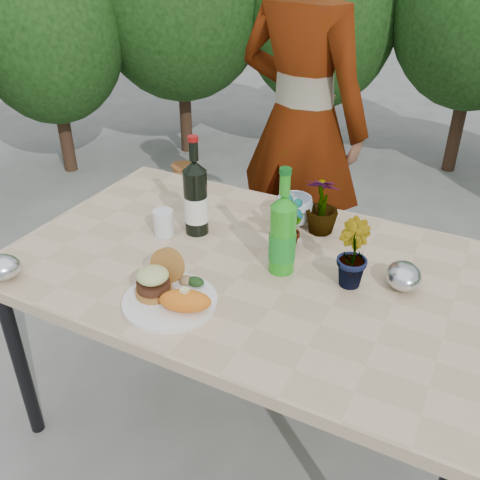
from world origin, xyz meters
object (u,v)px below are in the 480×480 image
at_px(dinner_plate, 170,301).
at_px(patio_table, 251,277).
at_px(person, 301,124).
at_px(wine_bottle, 196,199).

bearing_deg(dinner_plate, patio_table, 69.14).
height_order(dinner_plate, person, person).
xyz_separation_m(wine_bottle, person, (0.06, 0.84, 0.03)).
relative_size(dinner_plate, person, 0.15).
height_order(patio_table, dinner_plate, dinner_plate).
bearing_deg(person, wine_bottle, 96.65).
bearing_deg(patio_table, wine_bottle, 160.09).
bearing_deg(wine_bottle, person, 95.06).
height_order(dinner_plate, wine_bottle, wine_bottle).
height_order(patio_table, wine_bottle, wine_bottle).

